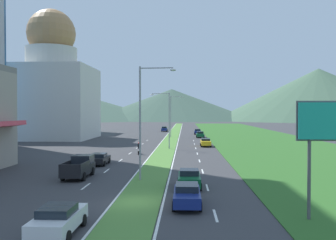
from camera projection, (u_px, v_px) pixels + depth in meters
ground_plane at (138, 203)px, 25.99m from camera, size 600.00×600.00×0.00m
grass_median at (171, 139)px, 85.92m from camera, size 3.20×240.00×0.06m
grass_verge_right at (262, 140)px, 84.98m from camera, size 24.00×240.00×0.06m
lane_dash_left_2 at (49, 213)px, 23.26m from camera, size 0.16×2.80×0.01m
lane_dash_left_3 at (86, 186)px, 31.76m from camera, size 0.16×2.80×0.01m
lane_dash_left_4 at (107, 171)px, 40.26m from camera, size 0.16×2.80×0.01m
lane_dash_left_5 at (120, 160)px, 48.77m from camera, size 0.16×2.80×0.01m
lane_dash_left_6 at (130, 153)px, 57.27m from camera, size 0.16×2.80×0.01m
lane_dash_left_7 at (137, 148)px, 65.78m from camera, size 0.16×2.80×0.01m
lane_dash_left_8 at (143, 144)px, 74.28m from camera, size 0.16×2.80×0.01m
lane_dash_left_9 at (147, 141)px, 82.78m from camera, size 0.16×2.80×0.01m
lane_dash_right_2 at (215, 216)px, 22.79m from camera, size 0.16×2.80×0.01m
lane_dash_right_3 at (207, 187)px, 31.30m from camera, size 0.16×2.80×0.01m
lane_dash_right_4 at (203, 171)px, 39.80m from camera, size 0.16×2.80×0.01m
lane_dash_right_5 at (199, 161)px, 48.30m from camera, size 0.16×2.80×0.01m
lane_dash_right_6 at (197, 154)px, 56.81m from camera, size 0.16×2.80×0.01m
lane_dash_right_7 at (196, 148)px, 65.31m from camera, size 0.16×2.80×0.01m
lane_dash_right_8 at (195, 144)px, 73.81m from camera, size 0.16×2.80×0.01m
lane_dash_right_9 at (194, 141)px, 82.32m from camera, size 0.16×2.80×0.01m
edge_line_median_left at (163, 140)px, 86.00m from camera, size 0.16×240.00×0.01m
edge_line_median_right at (179, 140)px, 85.84m from camera, size 0.16×240.00×0.01m
domed_building at (52, 87)px, 88.91m from camera, size 19.04×19.04×30.41m
midrise_colored at (59, 98)px, 117.33m from camera, size 14.72×14.72×21.13m
hill_far_left at (64, 105)px, 299.25m from camera, size 165.86×165.86×23.77m
hill_far_center at (172, 105)px, 300.71m from camera, size 132.17×132.17×24.62m
hill_far_right at (318, 95)px, 281.98m from camera, size 157.00×157.00×38.90m
street_lamp_near at (144, 115)px, 34.33m from camera, size 3.39×0.40×10.41m
street_lamp_mid at (167, 116)px, 63.96m from camera, size 3.29×0.28×9.56m
street_lamp_far at (172, 114)px, 93.59m from camera, size 3.19×0.28×10.27m
car_0 at (99, 159)px, 44.84m from camera, size 1.99×4.56×1.37m
car_1 at (189, 178)px, 31.13m from camera, size 1.95×4.06×1.51m
car_2 at (198, 132)px, 106.45m from camera, size 1.93×4.23×1.48m
car_3 at (164, 129)px, 121.70m from camera, size 1.92×4.73×1.63m
car_4 at (58, 219)px, 19.31m from camera, size 2.01×4.56×1.48m
car_5 at (187, 195)px, 25.15m from camera, size 1.89×4.67×1.45m
car_6 at (206, 142)px, 68.88m from camera, size 1.92×4.74×1.46m
car_7 at (200, 134)px, 92.63m from camera, size 1.97×4.50×1.51m
pickup_truck_0 at (79, 167)px, 36.20m from camera, size 2.18×5.40×2.00m
motorcycle_rider at (139, 149)px, 56.05m from camera, size 0.36×2.00×1.80m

